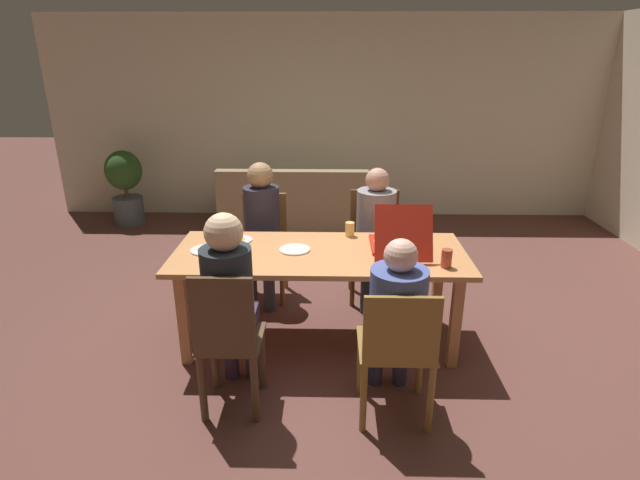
% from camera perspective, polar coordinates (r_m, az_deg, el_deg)
% --- Properties ---
extents(ground_plane, '(20.00, 20.00, 0.00)m').
position_cam_1_polar(ground_plane, '(4.03, -0.03, -11.39)').
color(ground_plane, brown).
extents(back_wall, '(7.39, 0.12, 2.62)m').
position_cam_1_polar(back_wall, '(6.87, 0.64, 13.66)').
color(back_wall, beige).
rests_on(back_wall, ground).
extents(dining_table, '(2.16, 0.86, 0.76)m').
position_cam_1_polar(dining_table, '(3.72, -0.03, -2.57)').
color(dining_table, tan).
rests_on(dining_table, ground).
extents(chair_0, '(0.42, 0.42, 0.94)m').
position_cam_1_polar(chair_0, '(4.61, -6.38, -0.14)').
color(chair_0, olive).
rests_on(chair_0, ground).
extents(person_0, '(0.31, 0.48, 1.26)m').
position_cam_1_polar(person_0, '(4.41, -6.72, 2.10)').
color(person_0, '#3A3D4A').
rests_on(person_0, ground).
extents(chair_1, '(0.39, 0.40, 0.98)m').
position_cam_1_polar(chair_1, '(3.11, -10.40, -11.39)').
color(chair_1, brown).
rests_on(chair_1, ground).
extents(person_1, '(0.30, 0.49, 1.29)m').
position_cam_1_polar(person_1, '(3.10, -10.25, -6.08)').
color(person_1, '#402E46').
rests_on(person_1, ground).
extents(chair_2, '(0.45, 0.43, 0.91)m').
position_cam_1_polar(chair_2, '(3.03, 8.83, -12.19)').
color(chair_2, olive).
rests_on(chair_2, ground).
extents(person_2, '(0.34, 0.50, 1.16)m').
position_cam_1_polar(person_2, '(3.05, 8.69, -7.84)').
color(person_2, '#2F2C47').
rests_on(person_2, ground).
extents(chair_3, '(0.46, 0.40, 0.98)m').
position_cam_1_polar(chair_3, '(4.57, 6.19, 0.06)').
color(chair_3, brown).
rests_on(chair_3, ground).
extents(person_3, '(0.34, 0.51, 1.22)m').
position_cam_1_polar(person_3, '(4.38, 6.42, 1.68)').
color(person_3, '#2C3641').
rests_on(person_3, ground).
extents(pizza_box_0, '(0.40, 0.57, 0.39)m').
position_cam_1_polar(pizza_box_0, '(3.77, 8.93, -0.25)').
color(pizza_box_0, red).
rests_on(pizza_box_0, dining_table).
extents(plate_0, '(0.23, 0.23, 0.03)m').
position_cam_1_polar(plate_0, '(3.79, -12.92, -1.09)').
color(plate_0, white).
rests_on(plate_0, dining_table).
extents(plate_1, '(0.21, 0.21, 0.03)m').
position_cam_1_polar(plate_1, '(3.95, -9.24, 0.03)').
color(plate_1, white).
rests_on(plate_1, dining_table).
extents(plate_2, '(0.23, 0.23, 0.01)m').
position_cam_1_polar(plate_2, '(3.72, -2.90, -1.08)').
color(plate_2, white).
rests_on(plate_2, dining_table).
extents(drinking_glass_0, '(0.07, 0.07, 0.12)m').
position_cam_1_polar(drinking_glass_0, '(4.09, -11.89, 1.32)').
color(drinking_glass_0, silver).
rests_on(drinking_glass_0, dining_table).
extents(drinking_glass_1, '(0.07, 0.07, 0.11)m').
position_cam_1_polar(drinking_glass_1, '(3.99, 3.43, 1.24)').
color(drinking_glass_1, '#E4C767').
rests_on(drinking_glass_1, dining_table).
extents(drinking_glass_2, '(0.07, 0.07, 0.13)m').
position_cam_1_polar(drinking_glass_2, '(3.51, 14.25, -2.05)').
color(drinking_glass_2, '#B0462B').
rests_on(drinking_glass_2, dining_table).
extents(couch, '(1.82, 0.82, 0.83)m').
position_cam_1_polar(couch, '(6.37, -2.95, 3.78)').
color(couch, '#917C5A').
rests_on(couch, ground).
extents(potted_plant, '(0.46, 0.46, 0.97)m').
position_cam_1_polar(potted_plant, '(7.02, -21.35, 6.04)').
color(potted_plant, '#505B5F').
rests_on(potted_plant, ground).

